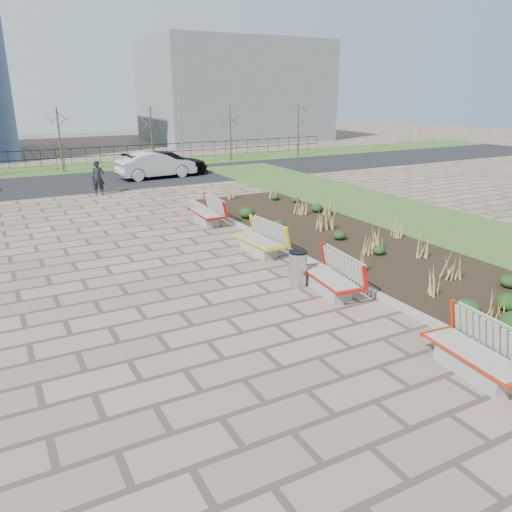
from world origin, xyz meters
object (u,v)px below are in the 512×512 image
bench_b (329,275)px  car_black (167,163)px  car_silver (156,165)px  lamp_east (181,121)px  bench_c (258,238)px  pedestrian (98,178)px  bench_d (206,211)px  litter_bin (298,269)px  bench_a (476,351)px

bench_b → car_black: 20.34m
car_silver → lamp_east: lamp_east is taller
bench_c → pedestrian: pedestrian is taller
bench_b → bench_d: bearing=96.7°
litter_bin → bench_c: bearing=81.6°
bench_d → lamp_east: (5.00, 16.03, 2.54)m
bench_d → litter_bin: size_ratio=2.19×
litter_bin → pedestrian: size_ratio=0.56×
bench_a → car_black: bearing=89.3°
bench_c → car_silver: car_silver is taller
litter_bin → car_silver: bearing=83.7°
car_black → bench_c: bearing=167.8°
pedestrian → car_silver: size_ratio=0.37×
bench_d → car_black: car_black is taller
bench_c → lamp_east: 21.15m
bench_a → bench_b: same height
bench_b → bench_d: 8.18m
car_silver → car_black: (0.86, 0.49, -0.02)m
litter_bin → pedestrian: 15.40m
bench_b → pedestrian: (-2.52, 16.05, 0.36)m
bench_b → car_black: car_black is taller
pedestrian → car_silver: pedestrian is taller
pedestrian → car_black: (5.02, 4.14, -0.09)m
car_black → litter_bin: bearing=167.9°
bench_a → car_black: 24.83m
bench_b → bench_c: bearing=96.7°
lamp_east → bench_b: bearing=-101.7°
bench_a → lamp_east: 29.26m
litter_bin → lamp_east: lamp_east is taller
litter_bin → car_black: 19.62m
bench_d → car_silver: bearing=84.1°
bench_a → bench_b: 4.51m
bench_d → pedestrian: (-2.52, 7.87, 0.36)m
bench_b → bench_c: same height
bench_a → bench_d: (0.00, 12.69, 0.00)m
bench_a → lamp_east: lamp_east is taller
pedestrian → bench_a: bearing=-74.3°
lamp_east → bench_c: bearing=-103.8°
bench_b → car_black: bearing=89.6°
car_black → bench_a: bearing=170.7°
bench_a → bench_d: 12.69m
pedestrian → lamp_east: lamp_east is taller
litter_bin → car_silver: (2.09, 18.90, 0.31)m
bench_a → bench_b: bearing=95.1°
lamp_east → pedestrian: bearing=-132.7°
bench_d → car_silver: size_ratio=0.45×
bench_c → litter_bin: bearing=-102.4°
bench_d → litter_bin: bearing=-91.2°
bench_a → litter_bin: 5.33m
bench_c → lamp_east: (5.00, 20.39, 2.54)m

